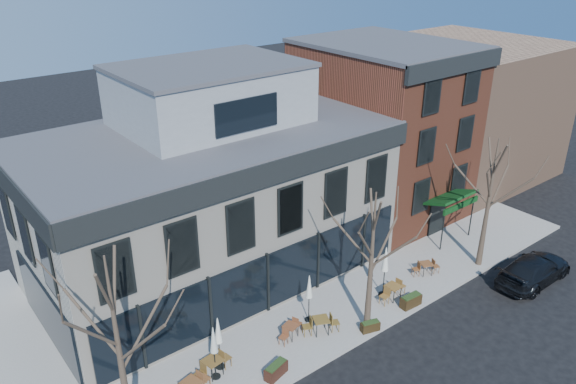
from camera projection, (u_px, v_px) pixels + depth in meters
ground at (267, 314)px, 27.79m from camera, size 120.00×120.00×0.00m
sidewalk_front at (345, 308)px, 28.07m from camera, size 33.50×4.70×0.15m
corner_building at (209, 193)px, 29.46m from camera, size 18.39×10.39×11.10m
red_brick_building at (381, 129)px, 36.33m from camera, size 8.20×11.78×11.18m
bg_building at (460, 108)px, 42.97m from camera, size 12.00×12.00×10.00m
tree_corner at (120, 353)px, 18.94m from camera, size 3.93×3.98×7.92m
tree_mid at (372, 261)px, 25.13m from camera, size 3.50×3.55×7.04m
tree_right at (489, 202)px, 30.13m from camera, size 3.72×3.77×7.48m
parked_sedan at (534, 269)px, 30.11m from camera, size 5.15×2.13×1.49m
cafe_set_1 at (213, 365)px, 23.53m from camera, size 1.89×0.84×0.97m
cafe_set_2 at (290, 330)px, 25.77m from camera, size 1.60×0.87×0.83m
cafe_set_3 at (321, 324)px, 26.06m from camera, size 1.81×1.17×0.95m
cafe_set_4 at (393, 291)px, 28.50m from camera, size 1.83×0.78×0.95m
cafe_set_5 at (426, 267)px, 30.60m from camera, size 1.62×1.00×0.84m
umbrella_0 at (214, 343)px, 22.86m from camera, size 0.41×0.41×2.58m
umbrella_1 at (218, 333)px, 23.40m from camera, size 0.41×0.41×2.59m
umbrella_2 at (309, 289)px, 26.37m from camera, size 0.40×0.40×2.52m
umbrella_4 at (385, 262)px, 28.19m from camera, size 0.45×0.45×2.82m
planter_1 at (276, 370)px, 23.56m from camera, size 1.19×0.71×0.63m
planter_2 at (370, 326)px, 26.28m from camera, size 0.98×0.62×0.51m
planter_3 at (411, 301)px, 28.01m from camera, size 1.17×0.52×0.64m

